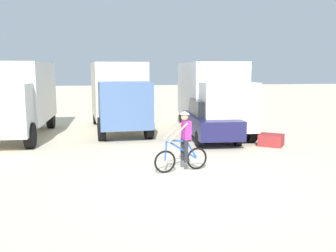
{
  "coord_description": "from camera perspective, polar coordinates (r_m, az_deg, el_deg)",
  "views": [
    {
      "loc": [
        -2.06,
        -9.17,
        3.05
      ],
      "look_at": [
        -0.01,
        3.31,
        1.1
      ],
      "focal_mm": 39.83,
      "sensor_mm": 36.0,
      "label": 1
    }
  ],
  "objects": [
    {
      "name": "box_truck_avon_van",
      "position": [
        18.12,
        6.77,
        4.99
      ],
      "size": [
        2.64,
        6.84,
        3.35
      ],
      "color": "white",
      "rests_on": "ground"
    },
    {
      "name": "ground_plane",
      "position": [
        9.89,
        3.2,
        -9.23
      ],
      "size": [
        120.0,
        120.0,
        0.0
      ],
      "primitive_type": "plane",
      "color": "beige"
    },
    {
      "name": "cyclist_orange_shirt",
      "position": [
        11.13,
        2.32,
        -2.68
      ],
      "size": [
        1.7,
        0.59,
        1.82
      ],
      "color": "black",
      "rests_on": "ground"
    },
    {
      "name": "box_truck_cream_rv",
      "position": [
        18.77,
        -7.62,
        5.1
      ],
      "size": [
        2.84,
        6.9,
        3.35
      ],
      "color": "beige",
      "rests_on": "ground"
    },
    {
      "name": "box_truck_white_box",
      "position": [
        18.02,
        -22.02,
        4.39
      ],
      "size": [
        2.48,
        6.79,
        3.35
      ],
      "color": "white",
      "rests_on": "ground"
    },
    {
      "name": "supply_crate",
      "position": [
        15.43,
        15.5,
        -2.09
      ],
      "size": [
        1.2,
        1.17,
        0.46
      ],
      "primitive_type": "cube",
      "rotation": [
        0.0,
        0.0,
        0.94
      ],
      "color": "#9E2D2D",
      "rests_on": "ground"
    },
    {
      "name": "sedan_parked",
      "position": [
        15.96,
        6.64,
        0.9
      ],
      "size": [
        1.96,
        4.28,
        1.76
      ],
      "color": "#1E1E4C",
      "rests_on": "ground"
    }
  ]
}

